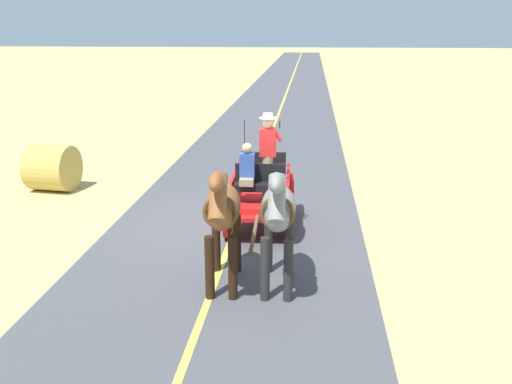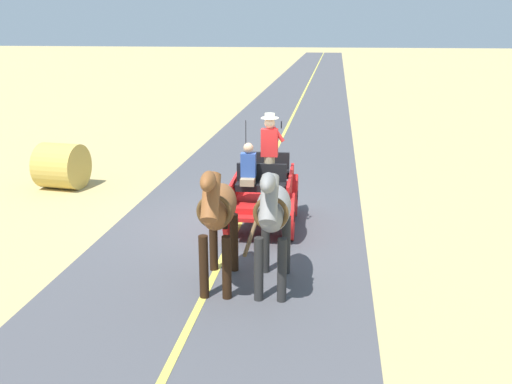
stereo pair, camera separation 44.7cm
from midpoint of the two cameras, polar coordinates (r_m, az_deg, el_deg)
ground_plane at (r=12.84m, az=-0.56°, el=-3.00°), size 200.00×200.00×0.00m
road_surface at (r=12.84m, az=-0.56°, el=-2.99°), size 5.39×160.00×0.01m
road_centre_stripe at (r=12.84m, az=-0.56°, el=-2.97°), size 0.12×160.00×0.00m
horse_drawn_carriage at (r=12.33m, az=1.76°, el=0.15°), size 1.47×4.51×2.50m
horse_near_side at (r=9.27m, az=3.06°, el=-2.04°), size 0.60×2.13×2.21m
horse_off_side at (r=9.35m, az=-2.39°, el=-1.85°), size 0.66×2.13×2.21m
hay_bale at (r=16.16m, az=-17.79°, el=2.45°), size 1.24×1.33×1.20m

